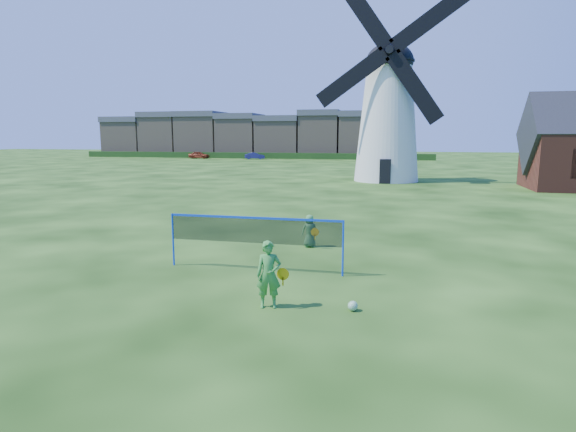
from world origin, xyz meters
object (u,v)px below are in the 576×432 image
at_px(player_girl, 269,275).
at_px(play_ball, 353,306).
at_px(car_left, 199,155).
at_px(player_boy, 310,231).
at_px(badminton_net, 254,231).
at_px(car_right, 255,156).
at_px(windmill, 388,113).

distance_m(player_girl, play_ball, 1.96).
bearing_deg(car_left, player_boy, -153.56).
xyz_separation_m(player_boy, play_ball, (2.03, -5.77, -0.45)).
xyz_separation_m(badminton_net, player_boy, (0.99, 3.21, -0.58)).
bearing_deg(play_ball, badminton_net, 139.75).
xyz_separation_m(badminton_net, car_left, (-29.38, 63.60, -0.54)).
bearing_deg(badminton_net, play_ball, -40.25).
distance_m(player_boy, play_ball, 6.13).
bearing_deg(car_right, windmill, -160.89).
bearing_deg(badminton_net, car_left, 114.80).
bearing_deg(play_ball, player_girl, -173.68).
height_order(windmill, car_right, windmill).
xyz_separation_m(windmill, badminton_net, (-2.87, -28.87, -4.53)).
height_order(player_girl, play_ball, player_girl).
bearing_deg(car_left, player_girl, -155.54).
distance_m(player_girl, player_boy, 5.98).
bearing_deg(windmill, player_boy, -94.18).
bearing_deg(play_ball, player_boy, 109.36).
xyz_separation_m(badminton_net, play_ball, (3.02, -2.56, -1.03)).
bearing_deg(player_girl, car_left, 99.19).
relative_size(player_boy, play_ball, 5.11).
height_order(badminton_net, player_girl, badminton_net).
bearing_deg(player_boy, player_girl, 70.57).
bearing_deg(car_right, play_ball, -174.85).
height_order(player_boy, car_right, player_boy).
distance_m(badminton_net, car_right, 66.49).
xyz_separation_m(windmill, player_boy, (-1.87, -25.65, -5.11)).
height_order(windmill, player_girl, windmill).
distance_m(windmill, badminton_net, 29.36).
bearing_deg(car_left, car_right, -90.35).
distance_m(windmill, player_boy, 26.22).
bearing_deg(badminton_net, player_girl, -66.94).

